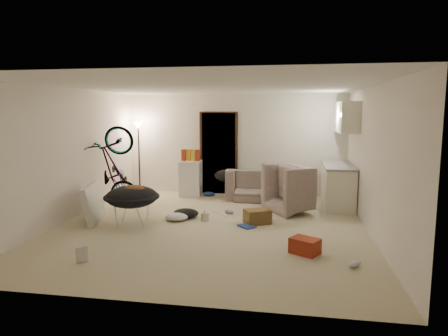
% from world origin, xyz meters
% --- Properties ---
extents(floor, '(5.50, 6.00, 0.02)m').
position_xyz_m(floor, '(0.00, 0.00, -0.01)').
color(floor, beige).
rests_on(floor, ground).
extents(ceiling, '(5.50, 6.00, 0.02)m').
position_xyz_m(ceiling, '(0.00, 0.00, 2.51)').
color(ceiling, white).
rests_on(ceiling, wall_back).
extents(wall_back, '(5.50, 0.02, 2.50)m').
position_xyz_m(wall_back, '(0.00, 3.01, 1.25)').
color(wall_back, white).
rests_on(wall_back, floor).
extents(wall_front, '(5.50, 0.02, 2.50)m').
position_xyz_m(wall_front, '(0.00, -3.01, 1.25)').
color(wall_front, white).
rests_on(wall_front, floor).
extents(wall_left, '(0.02, 6.00, 2.50)m').
position_xyz_m(wall_left, '(-2.76, 0.00, 1.25)').
color(wall_left, white).
rests_on(wall_left, floor).
extents(wall_right, '(0.02, 6.00, 2.50)m').
position_xyz_m(wall_right, '(2.76, 0.00, 1.25)').
color(wall_right, white).
rests_on(wall_right, floor).
extents(doorway, '(0.85, 0.10, 2.04)m').
position_xyz_m(doorway, '(-0.40, 2.97, 1.02)').
color(doorway, black).
rests_on(doorway, floor).
extents(door_trim, '(0.97, 0.04, 2.10)m').
position_xyz_m(door_trim, '(-0.40, 2.94, 1.02)').
color(door_trim, '#372013').
rests_on(door_trim, floor).
extents(floor_lamp, '(0.28, 0.28, 1.81)m').
position_xyz_m(floor_lamp, '(-2.40, 2.65, 1.31)').
color(floor_lamp, black).
rests_on(floor_lamp, floor).
extents(kitchen_counter, '(0.60, 1.50, 0.88)m').
position_xyz_m(kitchen_counter, '(2.43, 2.00, 0.44)').
color(kitchen_counter, '#ECE9CE').
rests_on(kitchen_counter, floor).
extents(counter_top, '(0.64, 1.54, 0.04)m').
position_xyz_m(counter_top, '(2.43, 2.00, 0.90)').
color(counter_top, gray).
rests_on(counter_top, kitchen_counter).
extents(kitchen_uppers, '(0.38, 1.40, 0.65)m').
position_xyz_m(kitchen_uppers, '(2.56, 2.00, 1.95)').
color(kitchen_uppers, '#ECE9CE').
rests_on(kitchen_uppers, wall_right).
extents(sofa, '(1.86, 0.77, 0.54)m').
position_xyz_m(sofa, '(0.82, 2.45, 0.27)').
color(sofa, '#3B423A').
rests_on(sofa, floor).
extents(armchair, '(1.39, 1.44, 0.72)m').
position_xyz_m(armchair, '(1.67, 1.52, 0.36)').
color(armchair, '#3B423A').
rests_on(armchair, floor).
extents(bicycle, '(1.86, 0.93, 1.04)m').
position_xyz_m(bicycle, '(-2.30, 0.98, 0.47)').
color(bicycle, black).
rests_on(bicycle, floor).
extents(book_asset, '(0.27, 0.28, 0.02)m').
position_xyz_m(book_asset, '(-1.46, -2.10, 0.01)').
color(book_asset, maroon).
rests_on(book_asset, floor).
extents(mini_fridge, '(0.54, 0.54, 0.87)m').
position_xyz_m(mini_fridge, '(-1.03, 2.55, 0.43)').
color(mini_fridge, white).
rests_on(mini_fridge, floor).
extents(snack_box_0, '(0.10, 0.07, 0.30)m').
position_xyz_m(snack_box_0, '(-1.20, 2.55, 1.00)').
color(snack_box_0, maroon).
rests_on(snack_box_0, mini_fridge).
extents(snack_box_1, '(0.11, 0.09, 0.30)m').
position_xyz_m(snack_box_1, '(-1.08, 2.55, 1.00)').
color(snack_box_1, '#C27B18').
rests_on(snack_box_1, mini_fridge).
extents(snack_box_2, '(0.10, 0.07, 0.30)m').
position_xyz_m(snack_box_2, '(-0.96, 2.55, 1.00)').
color(snack_box_2, gold).
rests_on(snack_box_2, mini_fridge).
extents(snack_box_3, '(0.10, 0.07, 0.30)m').
position_xyz_m(snack_box_3, '(-0.84, 2.55, 1.00)').
color(snack_box_3, maroon).
rests_on(snack_box_3, mini_fridge).
extents(saucer_chair, '(1.02, 1.02, 0.72)m').
position_xyz_m(saucer_chair, '(-1.46, -0.13, 0.43)').
color(saucer_chair, silver).
rests_on(saucer_chair, floor).
extents(hoodie, '(0.49, 0.42, 0.22)m').
position_xyz_m(hoodie, '(-1.41, -0.16, 0.63)').
color(hoodie, brown).
rests_on(hoodie, saucer_chair).
extents(sofa_drape, '(0.65, 0.58, 0.28)m').
position_xyz_m(sofa_drape, '(-0.13, 2.45, 0.54)').
color(sofa_drape, black).
rests_on(sofa_drape, sofa).
extents(tv_box, '(0.54, 1.09, 0.71)m').
position_xyz_m(tv_box, '(-2.30, 0.00, 0.35)').
color(tv_box, silver).
rests_on(tv_box, floor).
extents(drink_case_a, '(0.56, 0.50, 0.26)m').
position_xyz_m(drink_case_a, '(0.81, 0.33, 0.13)').
color(drink_case_a, brown).
rests_on(drink_case_a, floor).
extents(drink_case_b, '(0.49, 0.45, 0.23)m').
position_xyz_m(drink_case_b, '(1.63, -1.16, 0.11)').
color(drink_case_b, maroon).
rests_on(drink_case_b, floor).
extents(juicer, '(0.15, 0.15, 0.22)m').
position_xyz_m(juicer, '(-0.20, 0.34, 0.09)').
color(juicer, beige).
rests_on(juicer, floor).
extents(newspaper, '(0.73, 0.74, 0.01)m').
position_xyz_m(newspaper, '(0.16, 1.00, 0.00)').
color(newspaper, '#BBB6AC').
rests_on(newspaper, floor).
extents(book_blue, '(0.37, 0.37, 0.03)m').
position_xyz_m(book_blue, '(0.64, 0.05, 0.02)').
color(book_blue, '#293F94').
rests_on(book_blue, floor).
extents(book_white, '(0.24, 0.29, 0.02)m').
position_xyz_m(book_white, '(-0.66, 0.62, 0.01)').
color(book_white, silver).
rests_on(book_white, floor).
extents(shoe_0, '(0.30, 0.13, 0.11)m').
position_xyz_m(shoe_0, '(-0.58, 2.55, 0.06)').
color(shoe_0, '#293F94').
rests_on(shoe_0, floor).
extents(shoe_1, '(0.25, 0.21, 0.09)m').
position_xyz_m(shoe_1, '(0.19, 0.91, 0.04)').
color(shoe_1, slate).
rests_on(shoe_1, floor).
extents(shoe_4, '(0.23, 0.25, 0.09)m').
position_xyz_m(shoe_4, '(2.28, -1.58, 0.04)').
color(shoe_4, white).
rests_on(shoe_4, floor).
extents(clothes_lump_a, '(0.61, 0.56, 0.17)m').
position_xyz_m(clothes_lump_a, '(-0.62, 0.53, 0.08)').
color(clothes_lump_a, black).
rests_on(clothes_lump_a, floor).
extents(clothes_lump_b, '(0.52, 0.48, 0.13)m').
position_xyz_m(clothes_lump_b, '(0.91, 2.55, 0.07)').
color(clothes_lump_b, black).
rests_on(clothes_lump_b, floor).
extents(clothes_lump_c, '(0.50, 0.44, 0.14)m').
position_xyz_m(clothes_lump_c, '(-0.73, 0.28, 0.07)').
color(clothes_lump_c, silver).
rests_on(clothes_lump_c, floor).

